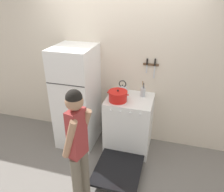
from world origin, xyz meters
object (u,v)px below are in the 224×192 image
at_px(person, 78,146).
at_px(utensil_jar, 143,92).
at_px(tea_kettle, 123,90).
at_px(stove_range, 128,125).
at_px(dutch_oven_pot, 118,96).
at_px(refrigerator, 77,97).

bearing_deg(person, utensil_jar, -5.47).
bearing_deg(utensil_jar, tea_kettle, -178.94).
distance_m(stove_range, dutch_oven_pot, 0.58).
bearing_deg(person, tea_kettle, 7.41).
bearing_deg(person, stove_range, -0.47).
xyz_separation_m(stove_range, utensil_jar, (0.18, 0.17, 0.55)).
relative_size(refrigerator, person, 1.07).
bearing_deg(stove_range, utensil_jar, 43.71).
bearing_deg(stove_range, dutch_oven_pot, -151.76).
height_order(dutch_oven_pot, person, person).
height_order(stove_range, tea_kettle, tea_kettle).
xyz_separation_m(refrigerator, person, (0.55, -1.19, 0.06)).
xyz_separation_m(dutch_oven_pot, utensil_jar, (0.34, 0.26, -0.00)).
relative_size(refrigerator, tea_kettle, 7.17).
xyz_separation_m(refrigerator, tea_kettle, (0.73, 0.16, 0.16)).
relative_size(stove_range, tea_kettle, 5.86).
distance_m(stove_range, tea_kettle, 0.59).
relative_size(stove_range, person, 0.87).
height_order(refrigerator, dutch_oven_pot, refrigerator).
relative_size(dutch_oven_pot, tea_kettle, 1.40).
xyz_separation_m(utensil_jar, person, (-0.51, -1.36, -0.11)).
distance_m(stove_range, utensil_jar, 0.60).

